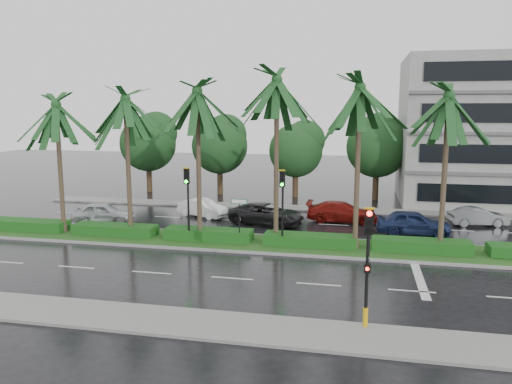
% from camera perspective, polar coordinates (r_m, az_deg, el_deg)
% --- Properties ---
extents(ground, '(120.00, 120.00, 0.00)m').
position_cam_1_polar(ground, '(28.12, -0.16, -6.56)').
color(ground, black).
rests_on(ground, ground).
extents(near_sidewalk, '(40.00, 2.40, 0.12)m').
position_cam_1_polar(near_sidewalk, '(18.82, -6.86, -14.70)').
color(near_sidewalk, gray).
rests_on(near_sidewalk, ground).
extents(far_sidewalk, '(40.00, 2.00, 0.12)m').
position_cam_1_polar(far_sidewalk, '(39.60, 3.47, -1.79)').
color(far_sidewalk, gray).
rests_on(far_sidewalk, ground).
extents(median, '(36.00, 4.00, 0.15)m').
position_cam_1_polar(median, '(29.04, 0.26, -5.88)').
color(median, gray).
rests_on(median, ground).
extents(hedge, '(35.20, 1.40, 0.60)m').
position_cam_1_polar(hedge, '(28.95, 0.26, -5.17)').
color(hedge, '#154B15').
rests_on(hedge, median).
extents(lane_markings, '(34.00, 13.06, 0.01)m').
position_cam_1_polar(lane_markings, '(27.26, 5.95, -7.11)').
color(lane_markings, silver).
rests_on(lane_markings, ground).
extents(palm_row, '(26.30, 4.20, 10.03)m').
position_cam_1_polar(palm_row, '(28.31, -2.24, 9.91)').
color(palm_row, '#3C3122').
rests_on(palm_row, median).
extents(signal_near, '(0.34, 0.45, 4.36)m').
position_cam_1_polar(signal_near, '(17.84, 12.62, -7.86)').
color(signal_near, black).
rests_on(signal_near, near_sidewalk).
extents(signal_median_left, '(0.34, 0.42, 4.36)m').
position_cam_1_polar(signal_median_left, '(28.82, -7.84, -0.14)').
color(signal_median_left, black).
rests_on(signal_median_left, median).
extents(signal_median_right, '(0.34, 0.42, 4.36)m').
position_cam_1_polar(signal_median_right, '(27.47, 3.03, -0.53)').
color(signal_median_right, black).
rests_on(signal_median_right, median).
extents(street_sign, '(0.95, 0.09, 2.60)m').
position_cam_1_polar(street_sign, '(28.29, -1.94, -2.04)').
color(street_sign, black).
rests_on(street_sign, median).
extents(bg_trees, '(33.04, 5.25, 7.58)m').
position_cam_1_polar(bg_trees, '(44.58, 3.81, 5.46)').
color(bg_trees, '#352718').
rests_on(bg_trees, ground).
extents(building, '(16.00, 10.00, 12.00)m').
position_cam_1_polar(building, '(45.91, 26.36, 6.26)').
color(building, gray).
rests_on(building, ground).
extents(car_silver, '(2.45, 4.45, 1.43)m').
position_cam_1_polar(car_silver, '(35.87, -17.04, -2.30)').
color(car_silver, silver).
rests_on(car_silver, ground).
extents(car_white, '(2.84, 4.16, 1.30)m').
position_cam_1_polar(car_white, '(36.56, -6.10, -1.83)').
color(car_white, white).
rests_on(car_white, ground).
extents(car_darkgrey, '(3.39, 5.50, 1.42)m').
position_cam_1_polar(car_darkgrey, '(34.00, 1.21, -2.53)').
color(car_darkgrey, black).
rests_on(car_darkgrey, ground).
extents(car_red, '(2.06, 4.90, 1.41)m').
position_cam_1_polar(car_red, '(35.22, 9.79, -2.25)').
color(car_red, maroon).
rests_on(car_red, ground).
extents(car_blue, '(1.86, 4.53, 1.54)m').
position_cam_1_polar(car_blue, '(32.64, 17.53, -3.36)').
color(car_blue, navy).
rests_on(car_blue, ground).
extents(car_grey, '(2.04, 3.97, 1.25)m').
position_cam_1_polar(car_grey, '(36.74, 24.01, -2.58)').
color(car_grey, '#575B5C').
rests_on(car_grey, ground).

